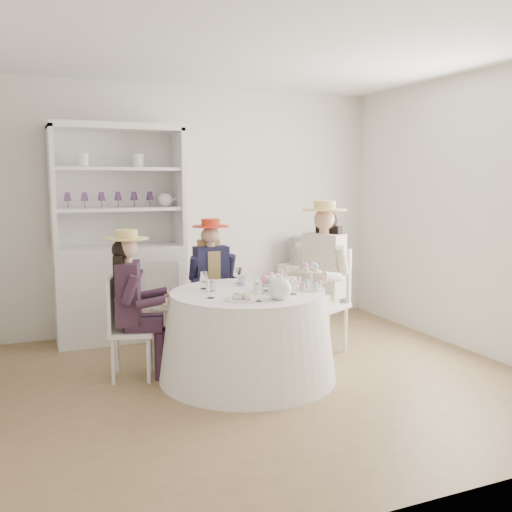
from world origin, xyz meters
name	(u,v)px	position (x,y,z in m)	size (l,w,h in m)	color
ground	(261,381)	(0.00, 0.00, 0.00)	(4.50, 4.50, 0.00)	olive
ceiling	(261,48)	(0.00, 0.00, 2.70)	(4.50, 4.50, 0.00)	white
wall_back	(191,209)	(0.00, 2.00, 1.35)	(4.50, 4.50, 0.00)	silver
wall_front	(423,249)	(0.00, -2.00, 1.35)	(4.50, 4.50, 0.00)	silver
wall_right	(475,214)	(2.25, 0.00, 1.35)	(4.50, 4.50, 0.00)	silver
tea_table	(248,335)	(-0.06, 0.13, 0.37)	(1.50, 1.50, 0.75)	white
hutch	(120,264)	(-0.85, 1.77, 0.80)	(1.52, 1.01, 2.24)	silver
side_table	(303,292)	(1.31, 1.75, 0.34)	(0.43, 0.43, 0.67)	silver
hatbox	(303,251)	(1.31, 1.75, 0.84)	(0.33, 0.33, 0.33)	black
guest_left	(131,296)	(-0.97, 0.50, 0.72)	(0.52, 0.48, 1.27)	silver
guest_mid	(212,275)	(-0.05, 1.11, 0.73)	(0.46, 0.49, 1.29)	silver
guest_right	(322,269)	(0.85, 0.48, 0.84)	(0.63, 0.58, 1.48)	silver
spare_chair	(165,299)	(-0.47, 1.35, 0.47)	(0.51, 0.51, 0.88)	silver
teacup_a	(211,287)	(-0.35, 0.26, 0.78)	(0.08, 0.08, 0.06)	white
teacup_b	(242,282)	(-0.01, 0.39, 0.78)	(0.08, 0.08, 0.07)	white
teacup_c	(272,284)	(0.19, 0.19, 0.78)	(0.09, 0.09, 0.07)	white
flower_bowl	(270,286)	(0.15, 0.14, 0.77)	(0.21, 0.21, 0.05)	white
flower_arrangement	(275,280)	(0.15, 0.04, 0.84)	(0.20, 0.20, 0.07)	pink
table_teapot	(280,289)	(0.05, -0.25, 0.83)	(0.27, 0.19, 0.20)	white
sandwich_plate	(242,298)	(-0.23, -0.17, 0.76)	(0.26, 0.26, 0.06)	white
cupcake_stand	(311,280)	(0.46, -0.01, 0.83)	(0.24, 0.24, 0.23)	white
stemware_set	(247,283)	(-0.06, 0.13, 0.82)	(0.82, 0.85, 0.15)	white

